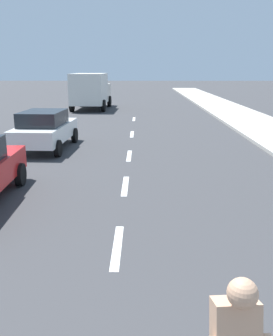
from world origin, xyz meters
The scene contains 9 objects.
ground_plane centered at (0.00, 20.00, 0.00)m, with size 160.00×160.00×0.00m, color #38383A.
sidewalk_strip centered at (7.20, 22.00, 0.07)m, with size 3.60×80.00×0.14m, color #B2ADA3.
lane_stripe_2 centered at (0.00, 8.39, 0.00)m, with size 0.16×1.80×0.01m, color white.
lane_stripe_3 centered at (0.00, 12.08, 0.00)m, with size 0.16×1.80×0.01m, color white.
lane_stripe_4 centered at (0.00, 15.80, 0.00)m, with size 0.16×1.80×0.01m, color white.
lane_stripe_5 centered at (0.00, 20.52, 0.00)m, with size 0.16×1.80×0.01m, color white.
lane_stripe_6 centered at (0.00, 26.21, 0.00)m, with size 0.16×1.80×0.01m, color white.
parked_car_white centered at (-3.45, 17.00, 0.84)m, with size 2.09×4.22×1.57m.
delivery_truck centered at (-3.52, 32.24, 1.50)m, with size 2.85×6.32×2.80m.
Camera 1 is at (0.43, 2.07, 3.22)m, focal length 39.84 mm.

